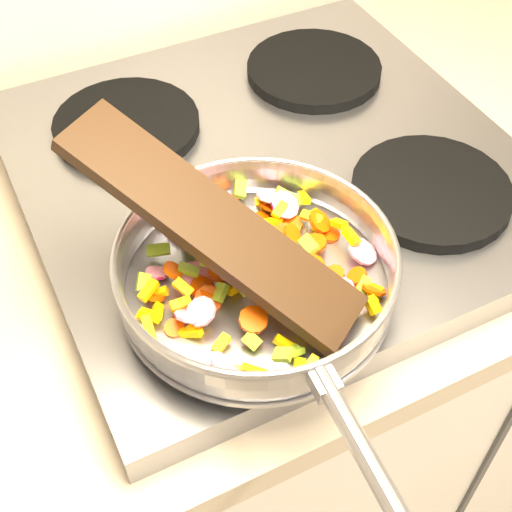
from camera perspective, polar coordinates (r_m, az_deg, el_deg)
name	(u,v)px	position (r m, az deg, el deg)	size (l,w,h in m)	color
cooktop	(271,173)	(0.91, 1.24, 6.63)	(0.60, 0.60, 0.04)	#939399
grate_fl	(216,272)	(0.76, -3.25, -1.28)	(0.19, 0.19, 0.02)	black
grate_fr	(431,191)	(0.87, 13.85, 5.06)	(0.19, 0.19, 0.02)	black
grate_bl	(127,125)	(0.95, -10.32, 10.29)	(0.19, 0.19, 0.02)	black
grate_br	(314,69)	(1.04, 4.66, 14.65)	(0.19, 0.19, 0.02)	black
saute_pan	(257,270)	(0.71, 0.08, -1.14)	(0.32, 0.49, 0.06)	#9E9EA5
vegetable_heap	(258,268)	(0.73, 0.19, -0.95)	(0.26, 0.26, 0.05)	#FFB904
wooden_spatula	(212,225)	(0.68, -3.52, 2.51)	(0.32, 0.07, 0.02)	black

